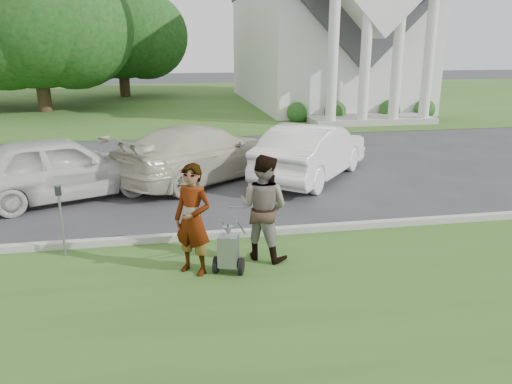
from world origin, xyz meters
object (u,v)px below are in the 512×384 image
object	(u,v)px
tree_back	(120,30)
person_right	(263,208)
tree_left	(35,19)
car_c	(202,153)
striping_cart	(229,252)
car_d	(312,151)
parking_meter_near	(61,212)
car_b	(60,168)
church	(323,8)
person_left	(193,220)

from	to	relation	value
tree_back	person_right	world-z (taller)	tree_back
tree_left	person_right	world-z (taller)	tree_left
tree_back	car_c	xyz separation A→B (m)	(3.84, -24.78, -3.93)
tree_left	striping_cart	bearing A→B (deg)	-71.31
car_d	parking_meter_near	bearing A→B (deg)	76.01
person_right	car_b	size ratio (longest dim) A/B	0.40
church	tree_back	xyz separation A→B (m)	(-13.01, 6.87, -1.21)
tree_left	car_b	distance (m)	18.98
tree_left	car_c	distance (m)	19.01
person_right	person_left	bearing A→B (deg)	54.95
church	car_b	distance (m)	23.60
church	parking_meter_near	distance (m)	26.45
parking_meter_near	car_d	distance (m)	7.73
tree_left	car_b	world-z (taller)	tree_left
car_c	church	bearing A→B (deg)	-66.03
tree_left	striping_cart	xyz separation A→B (m)	(7.81, -23.09, -4.70)
church	striping_cart	xyz separation A→B (m)	(-9.20, -24.21, -5.53)
person_right	car_c	bearing A→B (deg)	-45.37
person_left	church	bearing A→B (deg)	106.10
tree_left	parking_meter_near	world-z (taller)	tree_left
parking_meter_near	car_c	size ratio (longest dim) A/B	0.25
person_left	car_c	xyz separation A→B (m)	(0.61, 6.17, -0.17)
striping_cart	parking_meter_near	xyz separation A→B (m)	(-2.93, 1.26, 0.48)
church	car_b	world-z (taller)	church
church	striping_cart	bearing A→B (deg)	-110.81
tree_back	car_c	world-z (taller)	tree_back
car_b	car_c	size ratio (longest dim) A/B	0.88
person_right	car_d	size ratio (longest dim) A/B	0.40
church	car_c	size ratio (longest dim) A/B	4.37
person_right	car_c	xyz separation A→B (m)	(-0.69, 5.77, -0.18)
person_right	tree_back	bearing A→B (deg)	-43.73
person_right	car_c	world-z (taller)	person_right
tree_left	car_d	world-z (taller)	tree_left
striping_cart	car_d	world-z (taller)	car_d
tree_back	car_c	bearing A→B (deg)	-81.20
person_left	striping_cart	bearing A→B (deg)	24.95
striping_cart	person_left	bearing A→B (deg)	-174.09
church	car_d	size ratio (longest dim) A/B	4.90
striping_cart	person_left	distance (m)	0.82
car_b	tree_left	bearing A→B (deg)	-9.01
person_left	person_right	distance (m)	1.36
tree_back	car_b	bearing A→B (deg)	-89.62
striping_cart	parking_meter_near	bearing A→B (deg)	175.97
tree_left	person_right	bearing A→B (deg)	-69.29
person_right	car_c	size ratio (longest dim) A/B	0.35
striping_cart	car_c	size ratio (longest dim) A/B	0.20
car_c	car_d	distance (m)	3.23
person_left	car_b	size ratio (longest dim) A/B	0.40
tree_back	striping_cart	size ratio (longest dim) A/B	8.76
striping_cart	person_left	size ratio (longest dim) A/B	0.57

